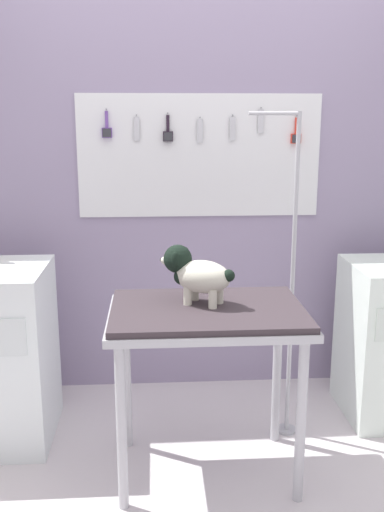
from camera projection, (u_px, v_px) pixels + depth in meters
rear_wall_panel at (199, 198)px, 3.41m from camera, size 4.00×0.11×2.30m
grooming_table at (207, 327)px, 2.57m from camera, size 0.87×0.61×0.81m
grooming_arm at (290, 292)px, 2.90m from camera, size 0.29×0.11×1.65m
dog at (195, 273)px, 2.57m from camera, size 0.35×0.26×0.26m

